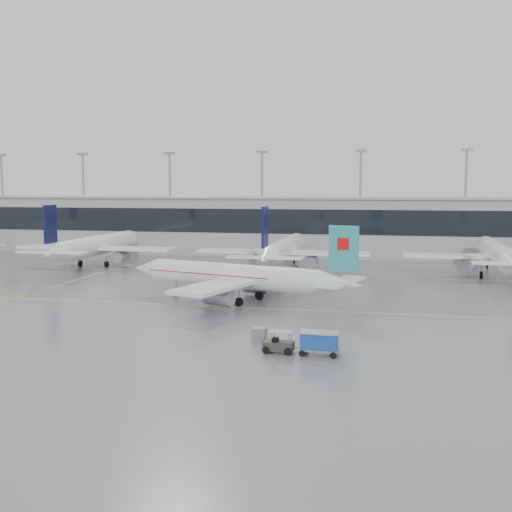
% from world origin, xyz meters
% --- Properties ---
extents(ground, '(320.00, 320.00, 0.00)m').
position_xyz_m(ground, '(0.00, 0.00, 0.00)').
color(ground, slate).
rests_on(ground, ground).
extents(taxi_line_main, '(120.00, 0.25, 0.01)m').
position_xyz_m(taxi_line_main, '(0.00, 0.00, 0.01)').
color(taxi_line_main, yellow).
rests_on(taxi_line_main, ground).
extents(taxi_line_north, '(120.00, 0.25, 0.01)m').
position_xyz_m(taxi_line_north, '(0.00, 30.00, 0.01)').
color(taxi_line_north, yellow).
rests_on(taxi_line_north, ground).
extents(taxi_line_cross, '(0.25, 60.00, 0.01)m').
position_xyz_m(taxi_line_cross, '(-30.00, 15.00, 0.01)').
color(taxi_line_cross, yellow).
rests_on(taxi_line_cross, ground).
extents(terminal, '(180.00, 15.00, 12.00)m').
position_xyz_m(terminal, '(0.00, 62.00, 6.00)').
color(terminal, '#949498').
rests_on(terminal, ground).
extents(terminal_glass, '(180.00, 0.20, 5.00)m').
position_xyz_m(terminal_glass, '(0.00, 54.45, 7.50)').
color(terminal_glass, black).
rests_on(terminal_glass, ground).
extents(terminal_roof, '(182.00, 16.00, 0.40)m').
position_xyz_m(terminal_roof, '(0.00, 62.00, 12.20)').
color(terminal_roof, gray).
rests_on(terminal_roof, ground).
extents(light_masts, '(156.40, 1.00, 22.60)m').
position_xyz_m(light_masts, '(0.00, 68.00, 13.34)').
color(light_masts, gray).
rests_on(light_masts, ground).
extents(air_canada_jet, '(32.81, 26.05, 10.16)m').
position_xyz_m(air_canada_jet, '(-0.04, 3.49, 3.17)').
color(air_canada_jet, silver).
rests_on(air_canada_jet, ground).
extents(parked_jet_b, '(29.64, 36.96, 11.72)m').
position_xyz_m(parked_jet_b, '(-35.00, 33.69, 3.71)').
color(parked_jet_b, white).
rests_on(parked_jet_b, ground).
extents(parked_jet_c, '(29.64, 36.96, 11.72)m').
position_xyz_m(parked_jet_c, '(-0.00, 33.69, 3.71)').
color(parked_jet_c, white).
rests_on(parked_jet_c, ground).
extents(parked_jet_d, '(29.64, 36.96, 11.72)m').
position_xyz_m(parked_jet_d, '(35.00, 33.69, 3.71)').
color(parked_jet_d, white).
rests_on(parked_jet_d, ground).
extents(baggage_tug, '(3.99, 1.72, 1.93)m').
position_xyz_m(baggage_tug, '(9.12, -19.86, 0.68)').
color(baggage_tug, '#2D3227').
rests_on(baggage_tug, ground).
extents(baggage_cart, '(3.42, 1.98, 2.08)m').
position_xyz_m(baggage_cart, '(12.72, -19.96, 1.22)').
color(baggage_cart, gray).
rests_on(baggage_cart, ground).
extents(gse_unit, '(1.33, 1.24, 1.30)m').
position_xyz_m(gse_unit, '(6.56, -16.08, 0.65)').
color(gse_unit, slate).
rests_on(gse_unit, ground).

